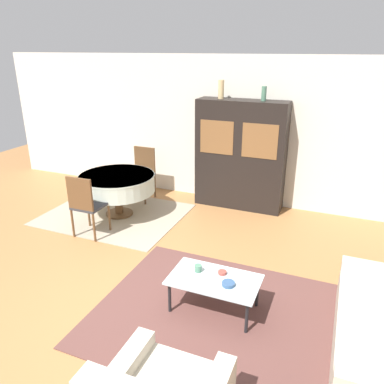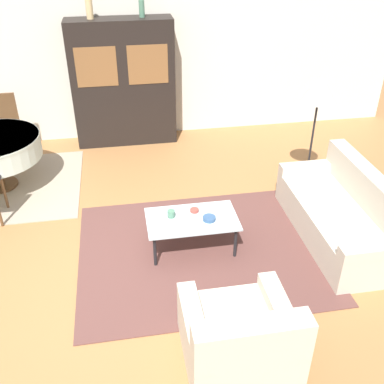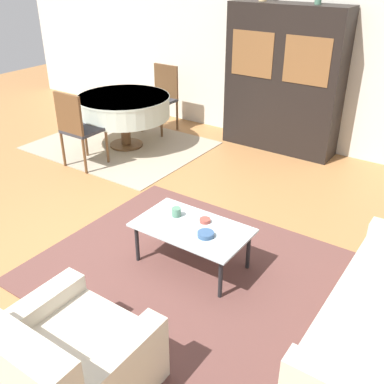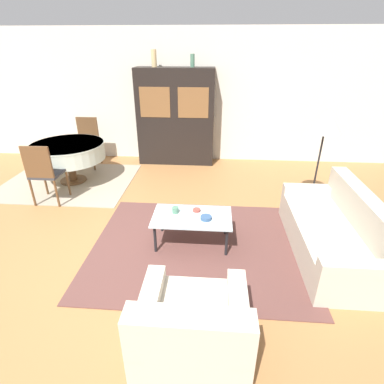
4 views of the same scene
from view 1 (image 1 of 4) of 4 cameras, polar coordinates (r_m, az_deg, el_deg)
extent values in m
plane|color=#9E6B3D|center=(4.60, -9.42, -16.77)|extent=(14.00, 14.00, 0.00)
cube|color=beige|center=(7.11, 5.47, 9.29)|extent=(10.00, 0.06, 2.70)
cube|color=brown|center=(4.42, 4.02, -18.16)|extent=(2.72, 2.21, 0.01)
cube|color=gray|center=(6.86, -11.69, -3.36)|extent=(2.37, 1.90, 0.01)
cube|color=beige|center=(4.23, 26.96, -19.55)|extent=(0.85, 1.88, 0.40)
cube|color=beige|center=(4.80, 26.96, -10.64)|extent=(0.85, 0.16, 0.12)
cube|color=beige|center=(3.27, -10.98, -25.35)|extent=(0.16, 0.88, 0.12)
cylinder|color=black|center=(4.35, -3.43, -15.70)|extent=(0.04, 0.04, 0.38)
cylinder|color=black|center=(4.12, 8.34, -18.40)|extent=(0.04, 0.04, 0.38)
cylinder|color=black|center=(4.70, -0.88, -12.53)|extent=(0.04, 0.04, 0.38)
cylinder|color=black|center=(4.48, 9.92, -14.76)|extent=(0.04, 0.04, 0.38)
cube|color=silver|center=(4.27, 3.42, -13.18)|extent=(1.00, 0.59, 0.02)
cube|color=black|center=(6.85, 7.38, 5.58)|extent=(1.60, 0.45, 1.96)
cube|color=brown|center=(6.66, 3.77, 8.31)|extent=(0.61, 0.01, 0.59)
cube|color=brown|center=(6.46, 10.28, 7.61)|extent=(0.61, 0.01, 0.59)
cylinder|color=brown|center=(6.84, -10.99, -3.20)|extent=(0.48, 0.48, 0.03)
cylinder|color=brown|center=(6.76, -11.11, -1.63)|extent=(0.14, 0.14, 0.44)
cylinder|color=beige|center=(6.63, -11.33, 1.32)|extent=(1.30, 1.30, 0.30)
cylinder|color=beige|center=(6.58, -11.42, 2.42)|extent=(1.31, 1.31, 0.03)
cylinder|color=brown|center=(6.43, -15.46, -3.13)|extent=(0.04, 0.04, 0.46)
cylinder|color=brown|center=(6.21, -12.49, -3.76)|extent=(0.04, 0.04, 0.46)
cylinder|color=brown|center=(6.15, -17.72, -4.53)|extent=(0.04, 0.04, 0.46)
cylinder|color=brown|center=(5.92, -14.69, -5.26)|extent=(0.04, 0.04, 0.46)
cube|color=#333338|center=(6.07, -15.32, -2.02)|extent=(0.44, 0.44, 0.04)
cube|color=brown|center=(5.83, -16.74, -0.28)|extent=(0.44, 0.04, 0.50)
cylinder|color=brown|center=(7.12, -7.19, -0.11)|extent=(0.04, 0.04, 0.46)
cylinder|color=brown|center=(7.31, -9.95, 0.33)|extent=(0.04, 0.04, 0.46)
cylinder|color=brown|center=(7.44, -5.67, 0.93)|extent=(0.04, 0.04, 0.46)
cylinder|color=brown|center=(7.63, -8.36, 1.33)|extent=(0.04, 0.04, 0.46)
cube|color=#333338|center=(7.29, -7.89, 2.47)|extent=(0.44, 0.44, 0.04)
cube|color=brown|center=(7.37, -7.22, 4.93)|extent=(0.44, 0.04, 0.50)
cylinder|color=#4C7A60|center=(4.36, 0.95, -11.54)|extent=(0.08, 0.08, 0.08)
cylinder|color=#33517A|center=(4.16, 5.57, -13.76)|extent=(0.14, 0.14, 0.04)
cylinder|color=#9E4238|center=(4.35, 4.64, -12.13)|extent=(0.10, 0.10, 0.03)
cylinder|color=tan|center=(6.75, 4.46, 15.33)|extent=(0.10, 0.10, 0.32)
cylinder|color=#4C7A60|center=(6.56, 10.90, 14.52)|extent=(0.08, 0.08, 0.24)
camera|label=2|loc=(1.97, -92.04, 13.18)|focal=42.00mm
camera|label=3|loc=(1.03, 68.61, -9.94)|focal=42.00mm
camera|label=4|loc=(0.97, -54.89, -15.51)|focal=28.00mm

